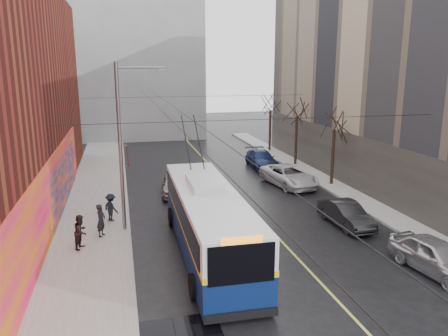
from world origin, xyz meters
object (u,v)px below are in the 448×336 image
(streetlight_pole, at_px, (123,144))
(parked_car_b, at_px, (346,214))
(parked_car_c, at_px, (289,176))
(following_car, at_px, (174,184))
(pedestrian_c, at_px, (111,207))
(parked_car_d, at_px, (261,159))
(tree_mid, at_px, (297,107))
(trolleybus, at_px, (208,220))
(parked_car_a, at_px, (436,256))
(tree_far, at_px, (271,102))
(pedestrian_b, at_px, (81,232))
(tree_near, at_px, (335,120))
(pedestrian_a, at_px, (101,220))

(streetlight_pole, height_order, parked_car_b, streetlight_pole)
(parked_car_c, relative_size, following_car, 1.29)
(parked_car_b, bearing_deg, pedestrian_c, 161.87)
(streetlight_pole, distance_m, pedestrian_c, 4.27)
(parked_car_b, distance_m, parked_car_d, 15.06)
(tree_mid, bearing_deg, trolleybus, -124.35)
(parked_car_c, relative_size, parked_car_d, 1.08)
(trolleybus, bearing_deg, parked_car_a, -24.73)
(tree_mid, distance_m, trolleybus, 20.58)
(tree_far, relative_size, pedestrian_b, 3.89)
(parked_car_b, xyz_separation_m, following_car, (-8.60, 8.51, 0.04))
(tree_mid, bearing_deg, parked_car_d, 178.72)
(tree_near, distance_m, tree_far, 14.00)
(parked_car_c, bearing_deg, pedestrian_a, -160.47)
(streetlight_pole, distance_m, tree_mid, 19.96)
(streetlight_pole, height_order, tree_far, streetlight_pole)
(tree_far, xyz_separation_m, trolleybus, (-11.43, -23.73, -3.48))
(tree_far, distance_m, parked_car_c, 14.31)
(trolleybus, distance_m, parked_car_d, 18.73)
(tree_near, bearing_deg, following_car, 177.44)
(trolleybus, relative_size, following_car, 2.99)
(pedestrian_c, bearing_deg, parked_car_a, -165.55)
(tree_far, bearing_deg, parked_car_d, -114.79)
(parked_car_a, height_order, pedestrian_b, pedestrian_b)
(parked_car_a, xyz_separation_m, pedestrian_a, (-14.21, 7.36, 0.25))
(parked_car_d, bearing_deg, following_car, -140.81)
(pedestrian_b, bearing_deg, pedestrian_c, 0.71)
(parked_car_c, height_order, pedestrian_a, pedestrian_a)
(trolleybus, bearing_deg, tree_near, 41.18)
(pedestrian_c, bearing_deg, parked_car_c, -108.46)
(pedestrian_c, bearing_deg, parked_car_d, -88.49)
(tree_mid, relative_size, following_car, 1.58)
(trolleybus, xyz_separation_m, pedestrian_c, (-4.57, 5.24, -0.71))
(parked_car_d, bearing_deg, streetlight_pole, -130.48)
(parked_car_d, xyz_separation_m, pedestrian_c, (-12.80, -11.56, 0.21))
(parked_car_a, distance_m, following_car, 17.46)
(pedestrian_a, bearing_deg, parked_car_d, -20.60)
(trolleybus, distance_m, pedestrian_b, 6.18)
(parked_car_d, bearing_deg, pedestrian_b, -131.06)
(parked_car_b, relative_size, pedestrian_c, 2.61)
(tree_mid, bearing_deg, pedestrian_a, -140.17)
(parked_car_a, distance_m, pedestrian_c, 16.77)
(tree_far, bearing_deg, parked_car_b, -98.28)
(trolleybus, xyz_separation_m, pedestrian_a, (-5.04, 2.99, -0.65))
(tree_far, xyz_separation_m, following_car, (-11.80, -13.47, -4.42))
(parked_car_c, bearing_deg, tree_near, -23.05)
(following_car, distance_m, pedestrian_b, 10.28)
(streetlight_pole, bearing_deg, pedestrian_b, -136.38)
(tree_far, relative_size, pedestrian_c, 4.11)
(parked_car_d, distance_m, following_car, 10.81)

